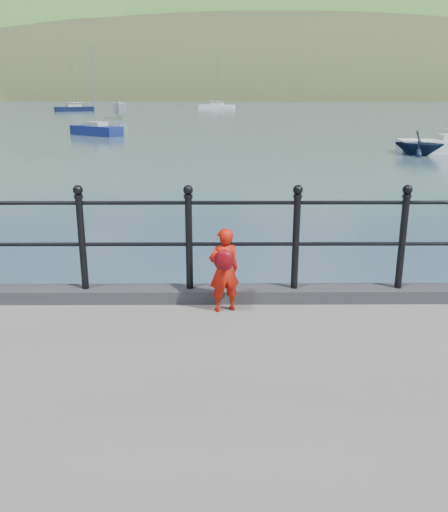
{
  "coord_description": "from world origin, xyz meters",
  "views": [
    {
      "loc": [
        -0.24,
        -6.0,
        3.34
      ],
      "look_at": [
        -0.21,
        -0.2,
        1.55
      ],
      "focal_mm": 38.0,
      "sensor_mm": 36.0,
      "label": 1
    }
  ],
  "objects_px": {
    "sailboat_left": "(75,109)",
    "railing": "(243,231)",
    "launch_white": "(120,110)",
    "sailboat_deep": "(217,107)",
    "sailboat_port": "(96,131)",
    "child": "(224,269)",
    "launch_navy": "(419,143)"
  },
  "relations": [
    {
      "from": "launch_white",
      "to": "launch_navy",
      "type": "bearing_deg",
      "value": -66.83
    },
    {
      "from": "sailboat_deep",
      "to": "sailboat_port",
      "type": "height_order",
      "value": "sailboat_deep"
    },
    {
      "from": "child",
      "to": "sailboat_left",
      "type": "distance_m",
      "value": 84.92
    },
    {
      "from": "child",
      "to": "sailboat_port",
      "type": "relative_size",
      "value": 0.14
    },
    {
      "from": "launch_navy",
      "to": "sailboat_deep",
      "type": "relative_size",
      "value": 0.26
    },
    {
      "from": "launch_white",
      "to": "launch_navy",
      "type": "xyz_separation_m",
      "value": [
        22.19,
        -37.02,
        -0.36
      ]
    },
    {
      "from": "sailboat_left",
      "to": "sailboat_deep",
      "type": "bearing_deg",
      "value": -0.74
    },
    {
      "from": "child",
      "to": "sailboat_left",
      "type": "relative_size",
      "value": 0.11
    },
    {
      "from": "launch_navy",
      "to": "sailboat_port",
      "type": "height_order",
      "value": "sailboat_port"
    },
    {
      "from": "sailboat_port",
      "to": "launch_white",
      "type": "bearing_deg",
      "value": 132.91
    },
    {
      "from": "child",
      "to": "launch_navy",
      "type": "height_order",
      "value": "child"
    },
    {
      "from": "railing",
      "to": "sailboat_deep",
      "type": "xyz_separation_m",
      "value": [
        -0.91,
        91.58,
        -1.48
      ]
    },
    {
      "from": "sailboat_left",
      "to": "railing",
      "type": "bearing_deg",
      "value": -99.54
    },
    {
      "from": "sailboat_deep",
      "to": "sailboat_port",
      "type": "bearing_deg",
      "value": -85.6
    },
    {
      "from": "launch_white",
      "to": "sailboat_deep",
      "type": "relative_size",
      "value": 0.57
    },
    {
      "from": "launch_white",
      "to": "railing",
      "type": "bearing_deg",
      "value": -86.36
    },
    {
      "from": "railing",
      "to": "sailboat_left",
      "type": "relative_size",
      "value": 2.13
    },
    {
      "from": "sailboat_left",
      "to": "sailboat_port",
      "type": "relative_size",
      "value": 1.28
    },
    {
      "from": "launch_navy",
      "to": "launch_white",
      "type": "bearing_deg",
      "value": 56.67
    },
    {
      "from": "child",
      "to": "launch_navy",
      "type": "relative_size",
      "value": 0.39
    },
    {
      "from": "launch_navy",
      "to": "sailboat_deep",
      "type": "distance_m",
      "value": 69.68
    },
    {
      "from": "sailboat_port",
      "to": "launch_navy",
      "type": "bearing_deg",
      "value": 3.66
    },
    {
      "from": "railing",
      "to": "sailboat_deep",
      "type": "distance_m",
      "value": 91.59
    },
    {
      "from": "launch_navy",
      "to": "sailboat_deep",
      "type": "bearing_deg",
      "value": 34.83
    },
    {
      "from": "launch_white",
      "to": "sailboat_port",
      "type": "relative_size",
      "value": 0.78
    },
    {
      "from": "railing",
      "to": "sailboat_port",
      "type": "relative_size",
      "value": 2.73
    },
    {
      "from": "child",
      "to": "launch_white",
      "type": "relative_size",
      "value": 0.18
    },
    {
      "from": "sailboat_deep",
      "to": "launch_navy",
      "type": "bearing_deg",
      "value": -67.68
    },
    {
      "from": "launch_white",
      "to": "sailboat_port",
      "type": "bearing_deg",
      "value": -91.84
    },
    {
      "from": "railing",
      "to": "child",
      "type": "relative_size",
      "value": 19.37
    },
    {
      "from": "launch_navy",
      "to": "sailboat_port",
      "type": "relative_size",
      "value": 0.36
    },
    {
      "from": "launch_white",
      "to": "sailboat_port",
      "type": "xyz_separation_m",
      "value": [
        2.5,
        -24.08,
        -0.66
      ]
    }
  ]
}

